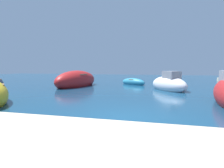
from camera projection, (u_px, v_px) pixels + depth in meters
name	position (u px, v px, depth m)	size (l,w,h in m)	color
ground	(125.00, 118.00, 7.42)	(80.00, 80.00, 0.00)	navy
moored_boat_0	(76.00, 81.00, 19.26)	(3.61, 6.65, 2.19)	#B21E1E
moored_boat_3	(133.00, 82.00, 21.32)	(3.36, 2.71, 0.96)	teal
moored_boat_4	(169.00, 84.00, 16.24)	(3.89, 4.60, 2.08)	white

